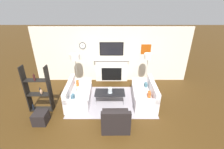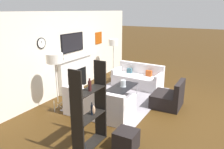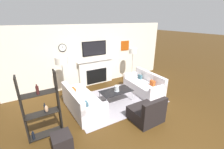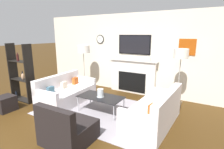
% 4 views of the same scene
% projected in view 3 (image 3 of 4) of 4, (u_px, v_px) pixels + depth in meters
% --- Properties ---
extents(ground_plane, '(60.00, 60.00, 0.00)m').
position_uv_depth(ground_plane, '(166.00, 141.00, 3.78)').
color(ground_plane, '#3E280F').
extents(fireplace_wall, '(7.60, 0.28, 2.70)m').
position_uv_depth(fireplace_wall, '(95.00, 58.00, 6.83)').
color(fireplace_wall, silver).
rests_on(fireplace_wall, ground_plane).
extents(area_rug, '(3.30, 2.24, 0.01)m').
position_uv_depth(area_rug, '(117.00, 100.00, 5.71)').
color(area_rug, gray).
rests_on(area_rug, ground_plane).
extents(couch_left, '(0.96, 1.82, 0.81)m').
position_uv_depth(couch_left, '(82.00, 103.00, 4.97)').
color(couch_left, silver).
rests_on(couch_left, ground_plane).
extents(couch_right, '(0.90, 1.81, 0.82)m').
position_uv_depth(couch_right, '(144.00, 86.00, 6.24)').
color(couch_right, silver).
rests_on(couch_right, ground_plane).
extents(armchair, '(0.88, 0.83, 0.81)m').
position_uv_depth(armchair, '(147.00, 113.00, 4.48)').
color(armchair, black).
rests_on(armchair, ground_plane).
extents(coffee_table, '(1.17, 0.61, 0.43)m').
position_uv_depth(coffee_table, '(116.00, 91.00, 5.48)').
color(coffee_table, black).
rests_on(coffee_table, ground_plane).
extents(hurricane_candle, '(0.19, 0.19, 0.21)m').
position_uv_depth(hurricane_candle, '(117.00, 89.00, 5.43)').
color(hurricane_candle, silver).
rests_on(hurricane_candle, coffee_table).
extents(floor_lamp_left, '(0.45, 0.45, 1.64)m').
position_uv_depth(floor_lamp_left, '(61.00, 61.00, 5.38)').
color(floor_lamp_left, '#9E998E').
rests_on(floor_lamp_left, ground_plane).
extents(floor_lamp_right, '(0.37, 0.37, 1.65)m').
position_uv_depth(floor_lamp_right, '(133.00, 51.00, 6.91)').
color(floor_lamp_right, '#9E998E').
rests_on(floor_lamp_right, ground_plane).
extents(shelf_unit, '(0.85, 0.28, 1.75)m').
position_uv_depth(shelf_unit, '(42.00, 108.00, 3.72)').
color(shelf_unit, black).
rests_on(shelf_unit, ground_plane).
extents(ottoman, '(0.44, 0.44, 0.40)m').
position_uv_depth(ottoman, '(62.00, 142.00, 3.50)').
color(ottoman, black).
rests_on(ottoman, ground_plane).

